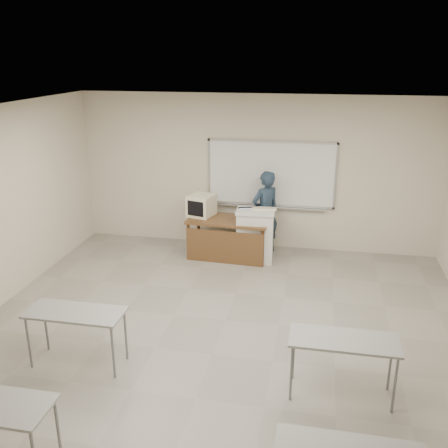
% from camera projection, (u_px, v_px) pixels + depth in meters
% --- Properties ---
extents(floor, '(7.00, 8.00, 0.01)m').
position_uv_depth(floor, '(212.00, 355.00, 6.47)').
color(floor, gray).
rests_on(floor, ground).
extents(whiteboard, '(2.48, 0.10, 1.31)m').
position_uv_depth(whiteboard, '(271.00, 175.00, 9.62)').
color(whiteboard, white).
rests_on(whiteboard, floor).
extents(student_desks, '(4.40, 2.20, 0.73)m').
position_uv_depth(student_desks, '(183.00, 373.00, 5.00)').
color(student_desks, gray).
rests_on(student_desks, floor).
extents(instructor_desk, '(1.53, 0.76, 0.75)m').
position_uv_depth(instructor_desk, '(228.00, 231.00, 9.32)').
color(instructor_desk, brown).
rests_on(instructor_desk, floor).
extents(podium, '(0.70, 0.51, 0.98)m').
position_uv_depth(podium, '(255.00, 235.00, 9.26)').
color(podium, white).
rests_on(podium, floor).
extents(crt_monitor, '(0.44, 0.49, 0.42)m').
position_uv_depth(crt_monitor, '(202.00, 205.00, 9.52)').
color(crt_monitor, beige).
rests_on(crt_monitor, instructor_desk).
extents(laptop, '(0.36, 0.33, 0.26)m').
position_uv_depth(laptop, '(249.00, 219.00, 9.16)').
color(laptop, black).
rests_on(laptop, instructor_desk).
extents(mouse, '(0.10, 0.09, 0.03)m').
position_uv_depth(mouse, '(257.00, 222.00, 9.16)').
color(mouse, '#AEB1B5').
rests_on(mouse, instructor_desk).
extents(keyboard, '(0.46, 0.20, 0.02)m').
position_uv_depth(keyboard, '(264.00, 209.00, 9.14)').
color(keyboard, beige).
rests_on(keyboard, podium).
extents(presenter, '(0.70, 0.69, 1.62)m').
position_uv_depth(presenter, '(265.00, 212.00, 9.56)').
color(presenter, black).
rests_on(presenter, floor).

